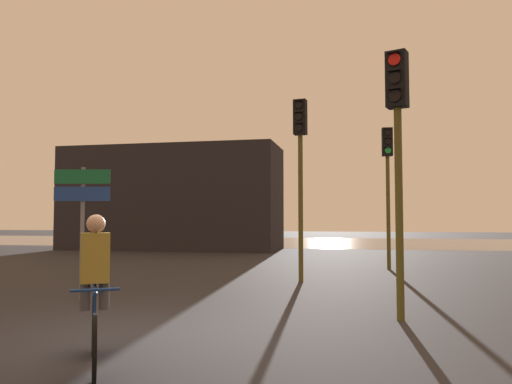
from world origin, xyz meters
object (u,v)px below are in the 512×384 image
Objects in this scene: distant_building at (172,199)px; traffic_light_far_right at (388,171)px; traffic_light_near_right at (398,132)px; traffic_light_center at (300,155)px; cyclist at (95,289)px; direction_sign_post at (82,208)px.

traffic_light_far_right is at bearing -39.04° from distant_building.
traffic_light_center is at bearing -45.57° from traffic_light_near_right.
traffic_light_near_right is at bearing -167.27° from cyclist.
distant_building reaches higher than traffic_light_far_right.
traffic_light_far_right is 12.13m from cyclist.
distant_building is at bearing -86.19° from direction_sign_post.
distant_building is 2.67× the size of traffic_light_near_right.
direction_sign_post is (-3.87, -3.70, -1.41)m from traffic_light_center.
traffic_light_near_right is at bearing 82.25° from traffic_light_far_right.
traffic_light_center is 1.78× the size of direction_sign_post.
direction_sign_post reaches higher than cyclist.
distant_building reaches higher than direction_sign_post.
direction_sign_post is (-6.21, -7.39, -1.32)m from traffic_light_far_right.
traffic_light_center is at bearing -130.05° from cyclist.
direction_sign_post is at bearing 12.08° from traffic_light_near_right.
distant_building is 2.44× the size of traffic_light_center.
distant_building is at bearing -101.02° from cyclist.
traffic_light_far_right is 4.37m from traffic_light_center.
distant_building is 4.35× the size of direction_sign_post.
traffic_light_far_right reaches higher than direction_sign_post.
cyclist is (-3.66, -11.33, -2.30)m from traffic_light_far_right.
traffic_light_near_right is at bearing 160.99° from direction_sign_post.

